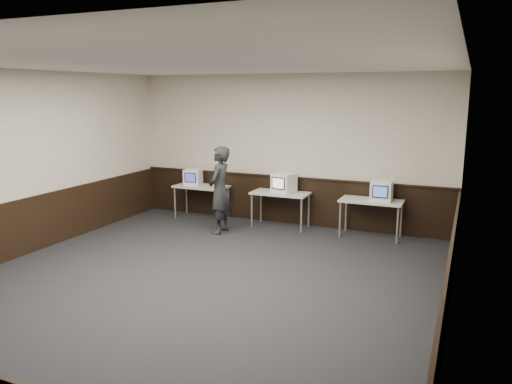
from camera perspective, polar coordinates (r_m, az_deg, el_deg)
floor at (r=7.56m, az=-7.09°, el=-10.62°), size 8.00×8.00×0.00m
ceiling at (r=7.03m, az=-7.75°, el=14.38°), size 8.00×8.00×0.00m
back_wall at (r=10.72m, az=3.61°, el=4.82°), size 7.00×0.00×7.00m
left_wall at (r=9.39m, az=-26.12°, el=2.75°), size 0.00×8.00×8.00m
right_wall at (r=6.14m, az=21.94°, el=-0.92°), size 0.00×8.00×8.00m
wainscot_back at (r=10.88m, az=3.50°, el=-0.96°), size 6.98×0.04×1.00m
wainscot_left at (r=9.58m, az=-25.47°, el=-3.77°), size 0.04×7.98×1.00m
wainscot_right at (r=6.45m, az=21.03°, el=-10.50°), size 0.04×7.98×1.00m
wainscot_rail at (r=10.76m, az=3.50°, el=1.72°), size 6.98×0.06×0.04m
desk_left at (r=11.29m, az=-6.26°, el=0.37°), size 1.20×0.60×0.75m
desk_center at (r=10.49m, az=2.80°, el=-0.41°), size 1.20×0.60×0.75m
desk_right at (r=10.00m, az=13.04°, el=-1.29°), size 1.20×0.60×0.75m
emac_left at (r=11.36m, az=-7.22°, el=1.71°), size 0.43×0.45×0.36m
emac_center at (r=10.42m, az=3.21°, el=1.05°), size 0.49×0.51×0.41m
emac_right at (r=9.90m, az=14.17°, el=0.14°), size 0.41×0.44×0.40m
person at (r=10.03m, az=-4.16°, el=0.21°), size 0.48×0.68×1.76m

